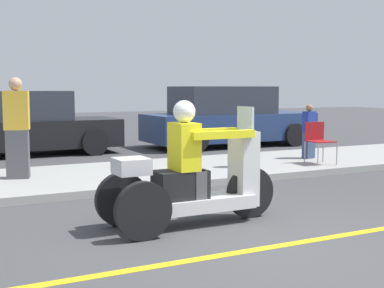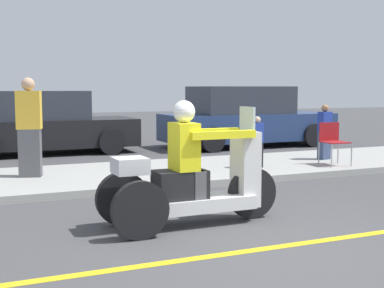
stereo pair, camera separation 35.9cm
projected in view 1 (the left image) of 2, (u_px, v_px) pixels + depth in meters
The scene contains 10 objects.
ground_plane at pixel (264, 249), 5.40m from camera, with size 60.00×60.00×0.00m, color #424244.
lane_stripe at pixel (245, 251), 5.30m from camera, with size 24.00×0.12×0.01m.
sidewalk_strip at pixel (114, 176), 9.46m from camera, with size 28.00×2.80×0.12m.
motorcycle_trike at pixel (192, 181), 6.27m from camera, with size 2.20×0.77×1.47m.
spectator_mid_group at pixel (245, 143), 10.09m from camera, with size 0.26×0.19×0.97m.
spectator_by_tree at pixel (309, 132), 11.34m from camera, with size 0.30×0.22×1.15m.
spectator_far_back at pixel (17, 130), 8.80m from camera, with size 0.45×0.34×1.67m.
folding_chair_set_back at pixel (318, 138), 10.56m from camera, with size 0.50×0.50×0.82m.
parked_car_lot_center at pixel (24, 125), 12.86m from camera, with size 4.36×1.96×1.54m.
parked_car_lot_right at pixel (227, 118), 14.83m from camera, with size 4.73×2.04×1.65m.
Camera 1 is at (-3.05, -4.34, 1.62)m, focal length 50.00 mm.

